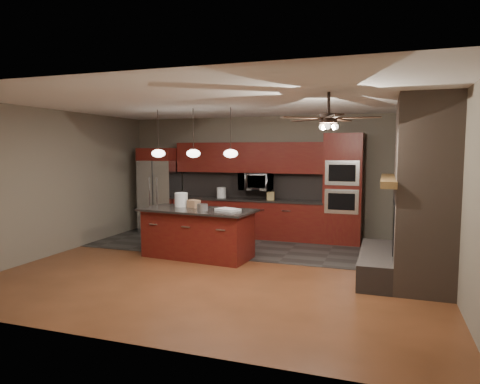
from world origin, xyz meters
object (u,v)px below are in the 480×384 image
at_px(oven_tower, 343,189).
at_px(cardboard_box, 194,204).
at_px(microwave, 256,182).
at_px(paint_can, 202,207).
at_px(white_bucket, 181,200).
at_px(refrigerator, 160,190).
at_px(counter_box, 271,196).
at_px(paint_tray, 228,210).
at_px(counter_bucket, 221,193).
at_px(kitchen_island, 198,233).

relative_size(oven_tower, cardboard_box, 10.52).
bearing_deg(microwave, paint_can, -97.34).
bearing_deg(microwave, cardboard_box, -108.42).
distance_m(white_bucket, paint_can, 0.77).
distance_m(paint_can, cardboard_box, 0.53).
bearing_deg(white_bucket, cardboard_box, -6.76).
xyz_separation_m(microwave, paint_can, (-0.31, -2.37, -0.31)).
distance_m(refrigerator, white_bucket, 2.35).
relative_size(cardboard_box, counter_box, 1.24).
xyz_separation_m(white_bucket, counter_box, (1.32, 1.85, -0.07)).
bearing_deg(counter_box, refrigerator, 172.00).
relative_size(refrigerator, counter_box, 11.34).
xyz_separation_m(cardboard_box, counter_box, (1.04, 1.88, -0.00)).
relative_size(oven_tower, paint_tray, 5.82).
xyz_separation_m(refrigerator, counter_bucket, (1.59, 0.08, -0.01)).
xyz_separation_m(microwave, counter_box, (0.38, -0.10, -0.31)).
relative_size(microwave, paint_tray, 1.79).
relative_size(counter_bucket, counter_box, 1.34).
relative_size(kitchen_island, paint_tray, 5.46).
bearing_deg(microwave, paint_tray, -86.79).
relative_size(white_bucket, cardboard_box, 1.21).
xyz_separation_m(white_bucket, paint_tray, (1.07, -0.25, -0.12)).
distance_m(paint_can, counter_bucket, 2.39).
height_order(paint_tray, counter_box, counter_box).
bearing_deg(counter_bucket, paint_tray, -65.83).
relative_size(refrigerator, kitchen_island, 0.93).
height_order(white_bucket, paint_can, white_bucket).
bearing_deg(white_bucket, paint_tray, -12.99).
distance_m(kitchen_island, counter_box, 2.31).
bearing_deg(counter_box, cardboard_box, -127.53).
distance_m(oven_tower, microwave, 1.98).
relative_size(kitchen_island, counter_bucket, 9.14).
height_order(refrigerator, cardboard_box, refrigerator).
bearing_deg(paint_tray, refrigerator, 163.56).
distance_m(counter_bucket, counter_box, 1.22).
height_order(oven_tower, counter_bucket, oven_tower).
bearing_deg(counter_bucket, refrigerator, -177.08).
xyz_separation_m(paint_can, cardboard_box, (-0.36, 0.39, 0.01)).
bearing_deg(oven_tower, kitchen_island, -139.41).
distance_m(refrigerator, paint_tray, 3.29).
distance_m(oven_tower, white_bucket, 3.48).
distance_m(cardboard_box, counter_box, 2.15).
bearing_deg(kitchen_island, paint_can, -41.03).
height_order(microwave, white_bucket, microwave).
bearing_deg(kitchen_island, microwave, 82.61).
bearing_deg(kitchen_island, paint_tray, 3.30).
distance_m(oven_tower, cardboard_box, 3.27).
bearing_deg(counter_bucket, counter_box, -2.35).
bearing_deg(white_bucket, counter_bucket, 86.85).
height_order(kitchen_island, counter_bucket, counter_bucket).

